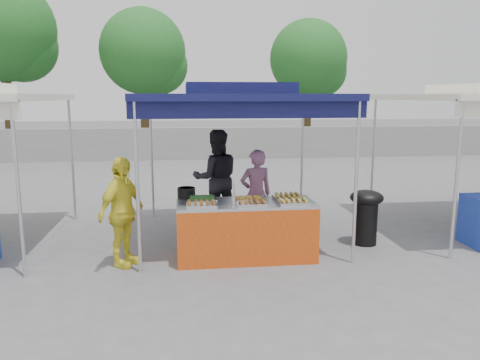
{
  "coord_description": "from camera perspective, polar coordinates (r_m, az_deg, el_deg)",
  "views": [
    {
      "loc": [
        -0.89,
        -6.67,
        2.37
      ],
      "look_at": [
        0.0,
        0.6,
        1.05
      ],
      "focal_mm": 35.0,
      "sensor_mm": 36.0,
      "label": 1
    }
  ],
  "objects": [
    {
      "name": "crate_stacked",
      "position": [
        7.57,
        2.48,
        -4.78
      ],
      "size": [
        0.44,
        0.31,
        0.26
      ],
      "primitive_type": "cube",
      "color": "#1429A8",
      "rests_on": "crate_right"
    },
    {
      "name": "food_tray_bl",
      "position": [
        6.84,
        -4.66,
        -2.36
      ],
      "size": [
        0.42,
        0.3,
        0.07
      ],
      "color": "silver",
      "rests_on": "vendor_table"
    },
    {
      "name": "helper_man",
      "position": [
        8.53,
        -2.9,
        0.2
      ],
      "size": [
        0.92,
        0.74,
        1.78
      ],
      "primitive_type": "imported",
      "rotation": [
        0.0,
        0.0,
        3.23
      ],
      "color": "black",
      "rests_on": "ground_plane"
    },
    {
      "name": "tree_0",
      "position": [
        20.96,
        -26.58,
        15.67
      ],
      "size": [
        4.03,
        4.03,
        6.93
      ],
      "color": "#433119",
      "rests_on": "ground_plane"
    },
    {
      "name": "food_tray_br",
      "position": [
        7.01,
        5.81,
        -2.07
      ],
      "size": [
        0.42,
        0.3,
        0.07
      ],
      "color": "silver",
      "rests_on": "vendor_table"
    },
    {
      "name": "skewer_cup",
      "position": [
        6.66,
        -0.74,
        -2.48
      ],
      "size": [
        0.09,
        0.09,
        0.11
      ],
      "primitive_type": "cylinder",
      "color": "silver",
      "rests_on": "vendor_table"
    },
    {
      "name": "back_wall",
      "position": [
        17.78,
        -4.1,
        4.47
      ],
      "size": [
        40.0,
        0.25,
        1.2
      ],
      "primitive_type": "cube",
      "color": "gray",
      "rests_on": "ground_plane"
    },
    {
      "name": "customer_person",
      "position": [
        6.73,
        -14.21,
        -3.83
      ],
      "size": [
        0.79,
        0.97,
        1.55
      ],
      "primitive_type": "imported",
      "rotation": [
        0.0,
        0.0,
        1.03
      ],
      "color": "yellow",
      "rests_on": "ground_plane"
    },
    {
      "name": "wok_burner",
      "position": [
        7.79,
        15.11,
        -3.8
      ],
      "size": [
        0.53,
        0.53,
        0.9
      ],
      "rotation": [
        0.0,
        0.0,
        0.19
      ],
      "color": "black",
      "rests_on": "ground_plane"
    },
    {
      "name": "food_tray_fm",
      "position": [
        6.57,
        1.4,
        -2.85
      ],
      "size": [
        0.42,
        0.3,
        0.07
      ],
      "color": "silver",
      "rests_on": "vendor_table"
    },
    {
      "name": "crate_right",
      "position": [
        7.65,
        2.46,
        -6.75
      ],
      "size": [
        0.47,
        0.33,
        0.28
      ],
      "primitive_type": "cube",
      "color": "#1429A8",
      "rests_on": "ground_plane"
    },
    {
      "name": "food_tray_bm",
      "position": [
        6.85,
        1.04,
        -2.31
      ],
      "size": [
        0.42,
        0.3,
        0.07
      ],
      "color": "silver",
      "rests_on": "vendor_table"
    },
    {
      "name": "tree_1",
      "position": [
        19.55,
        -11.31,
        14.67
      ],
      "size": [
        3.44,
        3.37,
        5.79
      ],
      "color": "#433119",
      "rests_on": "ground_plane"
    },
    {
      "name": "vendor_woman",
      "position": [
        7.81,
        1.95,
        -1.74
      ],
      "size": [
        0.6,
        0.45,
        1.5
      ],
      "primitive_type": "imported",
      "rotation": [
        0.0,
        0.0,
        3.32
      ],
      "color": "#8E5A7D",
      "rests_on": "ground_plane"
    },
    {
      "name": "food_tray_fr",
      "position": [
        6.68,
        6.48,
        -2.7
      ],
      "size": [
        0.42,
        0.3,
        0.07
      ],
      "color": "silver",
      "rests_on": "vendor_table"
    },
    {
      "name": "vendor_table",
      "position": [
        6.91,
        0.71,
        -6.13
      ],
      "size": [
        2.0,
        0.8,
        0.85
      ],
      "color": "#C84612",
      "rests_on": "ground_plane"
    },
    {
      "name": "ground_plane",
      "position": [
        7.14,
        0.6,
        -9.18
      ],
      "size": [
        80.0,
        80.0,
        0.0
      ],
      "primitive_type": "plane",
      "color": "#5D5D5F"
    },
    {
      "name": "main_canopy",
      "position": [
        7.69,
        -0.34,
        10.21
      ],
      "size": [
        3.2,
        3.2,
        2.57
      ],
      "color": "silver",
      "rests_on": "ground_plane"
    },
    {
      "name": "cooking_pot",
      "position": [
        7.11,
        -6.56,
        -1.56
      ],
      "size": [
        0.27,
        0.27,
        0.16
      ],
      "primitive_type": "cylinder",
      "color": "black",
      "rests_on": "vendor_table"
    },
    {
      "name": "crate_left",
      "position": [
        7.64,
        -2.38,
        -6.64
      ],
      "size": [
        0.52,
        0.36,
        0.31
      ],
      "primitive_type": "cube",
      "color": "#1429A8",
      "rests_on": "ground_plane"
    },
    {
      "name": "food_tray_fl",
      "position": [
        6.51,
        -4.73,
        -3.02
      ],
      "size": [
        0.42,
        0.3,
        0.07
      ],
      "color": "silver",
      "rests_on": "vendor_table"
    },
    {
      "name": "tree_2",
      "position": [
        20.43,
        8.68,
        14.03
      ],
      "size": [
        3.31,
        3.22,
        5.53
      ],
      "color": "#433119",
      "rests_on": "ground_plane"
    }
  ]
}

